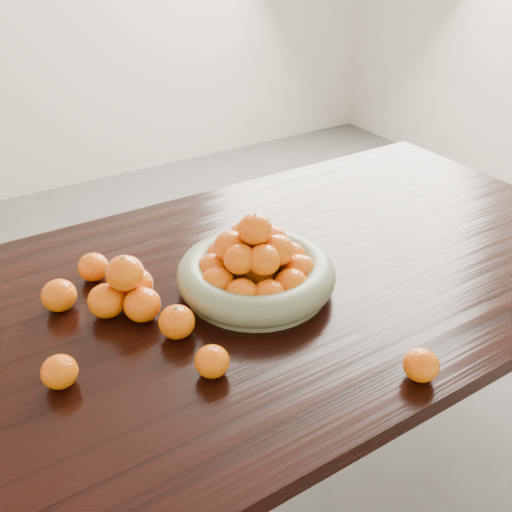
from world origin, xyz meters
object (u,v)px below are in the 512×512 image
fruit_bowl (256,269)px  dining_table (248,313)px  orange_pyramid (127,290)px  loose_orange_0 (177,322)px

fruit_bowl → dining_table: bearing=94.6°
dining_table → orange_pyramid: orange_pyramid is taller
fruit_bowl → loose_orange_0: fruit_bowl is taller
orange_pyramid → loose_orange_0: (0.05, -0.13, -0.02)m
orange_pyramid → loose_orange_0: bearing=-68.9°
fruit_bowl → loose_orange_0: (-0.23, -0.06, -0.02)m
fruit_bowl → loose_orange_0: 0.23m
orange_pyramid → dining_table: bearing=-9.3°
fruit_bowl → orange_pyramid: size_ratio=2.29×
dining_table → orange_pyramid: bearing=170.7°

